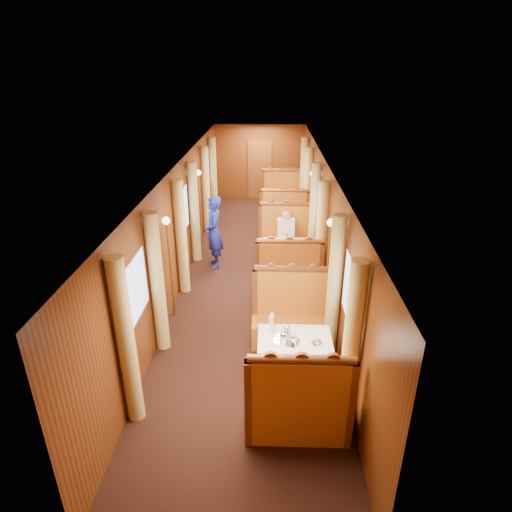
{
  "coord_description": "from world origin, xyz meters",
  "views": [
    {
      "loc": [
        0.37,
        -8.58,
        4.33
      ],
      "look_at": [
        0.12,
        -1.32,
        1.05
      ],
      "focal_mm": 30.0,
      "sensor_mm": 36.0,
      "label": 1
    }
  ],
  "objects_px": {
    "fruit_plate": "(316,343)",
    "banquette_far_aft": "(282,198)",
    "steward": "(214,232)",
    "rose_vase_far": "(284,192)",
    "banquette_mid_aft": "(285,240)",
    "banquette_near_aft": "(291,319)",
    "teapot_right": "(293,340)",
    "banquette_far_fwd": "(284,220)",
    "passenger": "(286,231)",
    "table_mid": "(286,260)",
    "banquette_mid_fwd": "(288,279)",
    "table_far": "(283,210)",
    "tea_tray": "(286,341)",
    "banquette_near_fwd": "(298,408)",
    "table_near": "(294,360)",
    "teapot_back": "(287,332)",
    "teapot_left": "(284,340)",
    "rose_vase_mid": "(287,237)"
  },
  "relations": [
    {
      "from": "tea_tray",
      "to": "teapot_right",
      "type": "relative_size",
      "value": 2.19
    },
    {
      "from": "tea_tray",
      "to": "steward",
      "type": "xyz_separation_m",
      "value": [
        -1.52,
        3.99,
        0.08
      ]
    },
    {
      "from": "steward",
      "to": "banquette_mid_aft",
      "type": "bearing_deg",
      "value": 97.99
    },
    {
      "from": "table_far",
      "to": "rose_vase_mid",
      "type": "height_order",
      "value": "rose_vase_mid"
    },
    {
      "from": "banquette_mid_fwd",
      "to": "steward",
      "type": "height_order",
      "value": "steward"
    },
    {
      "from": "banquette_near_aft",
      "to": "teapot_right",
      "type": "bearing_deg",
      "value": -91.46
    },
    {
      "from": "banquette_near_fwd",
      "to": "tea_tray",
      "type": "distance_m",
      "value": 1.01
    },
    {
      "from": "banquette_mid_aft",
      "to": "teapot_back",
      "type": "bearing_deg",
      "value": -91.41
    },
    {
      "from": "teapot_left",
      "to": "teapot_right",
      "type": "xyz_separation_m",
      "value": [
        0.14,
        0.0,
        -0.01
      ]
    },
    {
      "from": "passenger",
      "to": "table_far",
      "type": "bearing_deg",
      "value": 90.0
    },
    {
      "from": "fruit_plate",
      "to": "banquette_far_aft",
      "type": "bearing_deg",
      "value": 92.05
    },
    {
      "from": "table_near",
      "to": "table_far",
      "type": "height_order",
      "value": "same"
    },
    {
      "from": "banquette_mid_aft",
      "to": "tea_tray",
      "type": "distance_m",
      "value": 4.59
    },
    {
      "from": "banquette_near_aft",
      "to": "banquette_mid_aft",
      "type": "xyz_separation_m",
      "value": [
        0.0,
        3.5,
        0.0
      ]
    },
    {
      "from": "fruit_plate",
      "to": "steward",
      "type": "distance_m",
      "value": 4.49
    },
    {
      "from": "teapot_left",
      "to": "rose_vase_far",
      "type": "bearing_deg",
      "value": 92.58
    },
    {
      "from": "banquette_mid_aft",
      "to": "steward",
      "type": "height_order",
      "value": "steward"
    },
    {
      "from": "tea_tray",
      "to": "table_far",
      "type": "bearing_deg",
      "value": 88.97
    },
    {
      "from": "table_near",
      "to": "teapot_right",
      "type": "distance_m",
      "value": 0.46
    },
    {
      "from": "banquette_far_fwd",
      "to": "passenger",
      "type": "distance_m",
      "value": 1.7
    },
    {
      "from": "banquette_near_fwd",
      "to": "tea_tray",
      "type": "bearing_deg",
      "value": 97.6
    },
    {
      "from": "teapot_left",
      "to": "teapot_right",
      "type": "bearing_deg",
      "value": 4.51
    },
    {
      "from": "banquette_far_fwd",
      "to": "banquette_mid_fwd",
      "type": "bearing_deg",
      "value": -90.0
    },
    {
      "from": "banquette_far_fwd",
      "to": "teapot_right",
      "type": "bearing_deg",
      "value": -90.27
    },
    {
      "from": "banquette_near_aft",
      "to": "passenger",
      "type": "distance_m",
      "value": 3.31
    },
    {
      "from": "tea_tray",
      "to": "banquette_near_aft",
      "type": "bearing_deg",
      "value": 83.31
    },
    {
      "from": "banquette_mid_fwd",
      "to": "banquette_near_fwd",
      "type": "bearing_deg",
      "value": -90.0
    },
    {
      "from": "teapot_left",
      "to": "teapot_back",
      "type": "relative_size",
      "value": 1.15
    },
    {
      "from": "table_mid",
      "to": "passenger",
      "type": "height_order",
      "value": "passenger"
    },
    {
      "from": "banquette_near_fwd",
      "to": "fruit_plate",
      "type": "bearing_deg",
      "value": 71.9
    },
    {
      "from": "banquette_near_aft",
      "to": "rose_vase_mid",
      "type": "relative_size",
      "value": 3.72
    },
    {
      "from": "table_far",
      "to": "banquette_far_fwd",
      "type": "xyz_separation_m",
      "value": [
        0.0,
        -1.01,
        0.05
      ]
    },
    {
      "from": "banquette_near_aft",
      "to": "fruit_plate",
      "type": "bearing_deg",
      "value": -75.65
    },
    {
      "from": "teapot_back",
      "to": "rose_vase_far",
      "type": "distance_m",
      "value": 6.91
    },
    {
      "from": "table_mid",
      "to": "table_far",
      "type": "bearing_deg",
      "value": 90.0
    },
    {
      "from": "table_near",
      "to": "banquette_mid_aft",
      "type": "distance_m",
      "value": 4.51
    },
    {
      "from": "steward",
      "to": "rose_vase_far",
      "type": "bearing_deg",
      "value": 139.7
    },
    {
      "from": "table_near",
      "to": "table_mid",
      "type": "height_order",
      "value": "same"
    },
    {
      "from": "banquette_near_aft",
      "to": "teapot_back",
      "type": "relative_size",
      "value": 8.33
    },
    {
      "from": "banquette_near_fwd",
      "to": "steward",
      "type": "relative_size",
      "value": 0.8
    },
    {
      "from": "banquette_mid_fwd",
      "to": "steward",
      "type": "bearing_deg",
      "value": 138.8
    },
    {
      "from": "table_near",
      "to": "teapot_right",
      "type": "bearing_deg",
      "value": -102.08
    },
    {
      "from": "banquette_far_aft",
      "to": "banquette_near_aft",
      "type": "bearing_deg",
      "value": -90.0
    },
    {
      "from": "banquette_mid_fwd",
      "to": "tea_tray",
      "type": "distance_m",
      "value": 2.58
    },
    {
      "from": "banquette_near_aft",
      "to": "banquette_far_fwd",
      "type": "bearing_deg",
      "value": 90.0
    },
    {
      "from": "banquette_near_fwd",
      "to": "fruit_plate",
      "type": "xyz_separation_m",
      "value": [
        0.29,
        0.89,
        0.35
      ]
    },
    {
      "from": "steward",
      "to": "banquette_near_aft",
      "type": "bearing_deg",
      "value": 17.71
    },
    {
      "from": "passenger",
      "to": "table_mid",
      "type": "bearing_deg",
      "value": -90.0
    },
    {
      "from": "banquette_far_fwd",
      "to": "table_far",
      "type": "bearing_deg",
      "value": 90.0
    },
    {
      "from": "table_mid",
      "to": "banquette_mid_fwd",
      "type": "bearing_deg",
      "value": -90.0
    }
  ]
}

